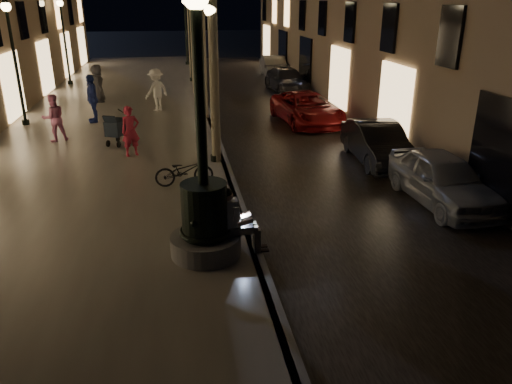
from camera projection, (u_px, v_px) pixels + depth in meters
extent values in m
plane|color=black|center=(208.00, 117.00, 22.17)|extent=(120.00, 120.00, 0.00)
cube|color=black|center=(274.00, 114.00, 22.62)|extent=(6.00, 45.00, 0.02)
cube|color=#6A635D|center=(116.00, 118.00, 21.53)|extent=(8.00, 45.00, 0.20)
cube|color=#59595B|center=(208.00, 115.00, 22.13)|extent=(0.25, 45.00, 0.20)
cylinder|color=#59595B|center=(206.00, 244.00, 9.94)|extent=(1.40, 1.40, 0.40)
cylinder|color=black|center=(204.00, 210.00, 9.66)|extent=(0.90, 0.90, 1.10)
torus|color=black|center=(205.00, 231.00, 9.83)|extent=(1.04, 1.04, 0.10)
torus|color=black|center=(204.00, 191.00, 9.51)|extent=(0.89, 0.89, 0.09)
cylinder|color=black|center=(200.00, 99.00, 8.87)|extent=(0.20, 0.20, 3.20)
cube|color=gray|center=(233.00, 229.00, 9.91)|extent=(0.37, 0.25, 0.19)
cube|color=silver|center=(230.00, 213.00, 9.77)|extent=(0.46, 0.27, 0.59)
sphere|color=tan|center=(228.00, 195.00, 9.63)|extent=(0.22, 0.22, 0.22)
sphere|color=black|center=(227.00, 193.00, 9.61)|extent=(0.22, 0.22, 0.22)
cube|color=gray|center=(246.00, 230.00, 9.86)|extent=(0.47, 0.13, 0.14)
cube|color=gray|center=(245.00, 226.00, 10.03)|extent=(0.47, 0.13, 0.14)
cube|color=gray|center=(257.00, 241.00, 9.99)|extent=(0.13, 0.12, 0.49)
cube|color=gray|center=(256.00, 237.00, 10.16)|extent=(0.13, 0.12, 0.49)
cube|color=black|center=(262.00, 251.00, 10.09)|extent=(0.27, 0.10, 0.03)
cube|color=black|center=(261.00, 246.00, 10.26)|extent=(0.27, 0.10, 0.03)
cube|color=black|center=(246.00, 225.00, 9.92)|extent=(0.25, 0.34, 0.02)
cube|color=black|center=(238.00, 220.00, 9.86)|extent=(0.09, 0.34, 0.22)
cube|color=#B2C4FF|center=(239.00, 220.00, 9.86)|extent=(0.06, 0.31, 0.19)
cylinder|color=#6B604C|center=(214.00, 80.00, 14.72)|extent=(0.28, 0.28, 5.00)
cylinder|color=#6B604C|center=(203.00, 56.00, 20.21)|extent=(0.28, 0.28, 5.10)
cylinder|color=#6B604C|center=(194.00, 45.00, 25.74)|extent=(0.28, 0.28, 4.90)
cylinder|color=#6B604C|center=(190.00, 34.00, 31.21)|extent=(0.28, 0.28, 5.20)
cylinder|color=black|center=(215.00, 158.00, 15.59)|extent=(0.28, 0.28, 0.20)
cylinder|color=black|center=(213.00, 90.00, 14.82)|extent=(0.12, 0.12, 4.40)
sphere|color=#FFD88C|center=(210.00, 10.00, 13.99)|extent=(0.36, 0.36, 0.36)
cone|color=black|center=(210.00, 0.00, 13.90)|extent=(0.30, 0.30, 0.22)
cylinder|color=black|center=(200.00, 106.00, 22.93)|extent=(0.28, 0.28, 0.20)
cylinder|color=black|center=(198.00, 59.00, 22.16)|extent=(0.12, 0.12, 4.40)
sphere|color=#FFD88C|center=(196.00, 5.00, 21.34)|extent=(0.36, 0.36, 0.36)
cylinder|color=black|center=(192.00, 79.00, 30.28)|extent=(0.28, 0.28, 0.20)
cylinder|color=black|center=(191.00, 43.00, 29.51)|extent=(0.12, 0.12, 4.40)
sphere|color=#FFD88C|center=(189.00, 3.00, 28.68)|extent=(0.36, 0.36, 0.36)
cylinder|color=black|center=(187.00, 63.00, 37.62)|extent=(0.28, 0.28, 0.20)
cylinder|color=black|center=(186.00, 34.00, 36.85)|extent=(0.12, 0.12, 4.40)
sphere|color=#FFD88C|center=(184.00, 1.00, 36.03)|extent=(0.36, 0.36, 0.36)
cylinder|color=black|center=(26.00, 122.00, 20.02)|extent=(0.28, 0.28, 0.20)
cylinder|color=black|center=(17.00, 69.00, 19.25)|extent=(0.12, 0.12, 4.40)
sphere|color=#FFD88C|center=(6.00, 7.00, 18.43)|extent=(0.36, 0.36, 0.36)
cylinder|color=black|center=(70.00, 82.00, 29.20)|extent=(0.28, 0.28, 0.20)
cylinder|color=black|center=(65.00, 45.00, 28.44)|extent=(0.12, 0.12, 4.40)
sphere|color=#FFD88C|center=(60.00, 3.00, 27.61)|extent=(0.36, 0.36, 0.36)
cube|color=black|center=(117.00, 127.00, 17.13)|extent=(0.80, 0.97, 0.50)
cube|color=black|center=(110.00, 120.00, 16.65)|extent=(0.49, 0.36, 0.33)
cylinder|color=black|center=(108.00, 144.00, 17.06)|extent=(0.13, 0.22, 0.22)
cylinder|color=black|center=(119.00, 144.00, 16.96)|extent=(0.13, 0.22, 0.22)
cylinder|color=black|center=(118.00, 138.00, 17.66)|extent=(0.13, 0.22, 0.22)
cylinder|color=black|center=(128.00, 139.00, 17.57)|extent=(0.13, 0.22, 0.22)
cylinder|color=black|center=(122.00, 112.00, 17.37)|extent=(0.23, 0.47, 0.31)
imported|color=#9A9DA1|center=(442.00, 179.00, 12.74)|extent=(1.70, 3.94, 1.32)
imported|color=black|center=(378.00, 143.00, 15.89)|extent=(1.56, 3.97, 1.29)
imported|color=maroon|center=(307.00, 109.00, 20.81)|extent=(2.52, 4.76, 1.27)
imported|color=#313036|center=(287.00, 80.00, 27.82)|extent=(2.04, 4.49, 1.27)
imported|color=#A8A8A3|center=(274.00, 67.00, 33.00)|extent=(1.53, 4.08, 1.33)
imported|color=#AA2239|center=(131.00, 131.00, 15.88)|extent=(0.68, 0.56, 1.60)
imported|color=#BF6591|center=(54.00, 118.00, 17.49)|extent=(0.99, 0.91, 1.66)
imported|color=white|center=(156.00, 90.00, 22.14)|extent=(1.35, 1.31, 1.85)
imported|color=navy|center=(92.00, 98.00, 20.15)|extent=(0.73, 1.21, 1.93)
imported|color=#2D2D32|center=(98.00, 83.00, 24.01)|extent=(0.72, 0.96, 1.79)
imported|color=black|center=(184.00, 171.00, 13.47)|extent=(1.61, 0.66, 0.83)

